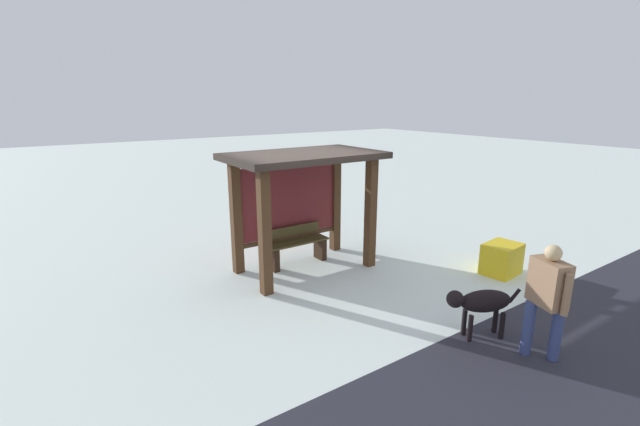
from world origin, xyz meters
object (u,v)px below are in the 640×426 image
object	(u,v)px
dog	(481,303)
grit_bin	(502,259)
bus_shelter	(301,182)
person_walking	(547,293)
bench_left_inside	(297,247)

from	to	relation	value
dog	grit_bin	world-z (taller)	dog
bus_shelter	dog	size ratio (longest dim) A/B	2.84
person_walking	bus_shelter	bearing A→B (deg)	101.53
bench_left_inside	dog	bearing A→B (deg)	-80.40
bus_shelter	grit_bin	world-z (taller)	bus_shelter
person_walking	dog	xyz separation A→B (m)	(-0.25, 0.75, -0.38)
person_walking	grit_bin	bearing A→B (deg)	42.94
bench_left_inside	grit_bin	distance (m)	4.01
dog	grit_bin	size ratio (longest dim) A/B	1.45
bus_shelter	bench_left_inside	world-z (taller)	bus_shelter
person_walking	grit_bin	size ratio (longest dim) A/B	2.21
grit_bin	person_walking	bearing A→B (deg)	-137.06
person_walking	grit_bin	distance (m)	2.92
bus_shelter	bench_left_inside	bearing A→B (deg)	90.00
bus_shelter	dog	xyz separation A→B (m)	(0.65, -3.68, -1.21)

